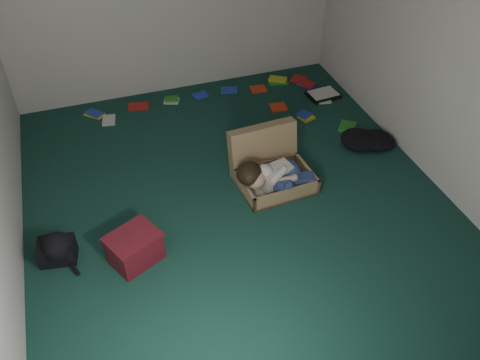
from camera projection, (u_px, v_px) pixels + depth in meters
floor at (235, 197)px, 5.03m from camera, size 4.50×4.50×0.00m
wall_front at (375, 294)px, 2.57m from camera, size 4.50×0.00×4.50m
wall_right at (440, 46)px, 4.67m from camera, size 0.00×4.50×4.50m
suitcase at (270, 167)px, 5.14m from camera, size 0.76×0.75×0.53m
person at (274, 176)px, 4.97m from camera, size 0.79×0.37×0.33m
maroon_bin at (135, 248)px, 4.33m from camera, size 0.53×0.49×0.29m
backpack at (57, 250)px, 4.36m from camera, size 0.43×0.36×0.23m
clothing_pile at (371, 141)px, 5.62m from camera, size 0.47×0.40×0.14m
paper_tray at (323, 95)px, 6.45m from camera, size 0.41×0.32×0.05m
book_scatter at (239, 100)px, 6.38m from camera, size 2.98×1.48×0.02m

